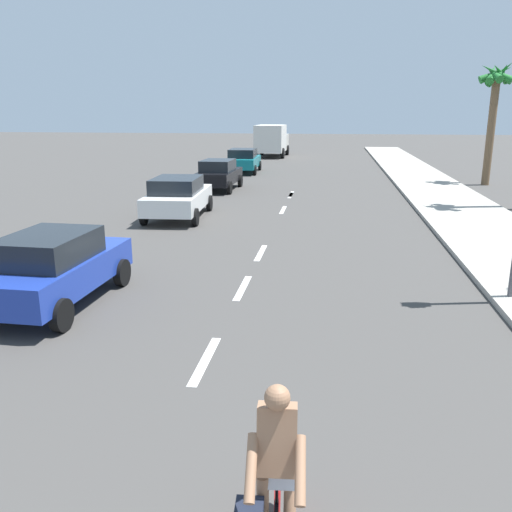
% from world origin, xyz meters
% --- Properties ---
extents(ground_plane, '(160.00, 160.00, 0.00)m').
position_xyz_m(ground_plane, '(0.00, 20.00, 0.00)').
color(ground_plane, '#423F3D').
extents(sidewalk_strip, '(3.60, 80.00, 0.14)m').
position_xyz_m(sidewalk_strip, '(7.26, 22.00, 0.07)').
color(sidewalk_strip, '#9E998E').
rests_on(sidewalk_strip, ground).
extents(lane_stripe_2, '(0.16, 1.80, 0.01)m').
position_xyz_m(lane_stripe_2, '(0.00, 8.28, 0.00)').
color(lane_stripe_2, white).
rests_on(lane_stripe_2, ground).
extents(lane_stripe_3, '(0.16, 1.80, 0.01)m').
position_xyz_m(lane_stripe_3, '(0.00, 12.08, 0.00)').
color(lane_stripe_3, white).
rests_on(lane_stripe_3, ground).
extents(lane_stripe_4, '(0.16, 1.80, 0.01)m').
position_xyz_m(lane_stripe_4, '(0.00, 15.30, 0.00)').
color(lane_stripe_4, white).
rests_on(lane_stripe_4, ground).
extents(lane_stripe_5, '(0.16, 1.80, 0.01)m').
position_xyz_m(lane_stripe_5, '(0.00, 22.37, 0.00)').
color(lane_stripe_5, white).
rests_on(lane_stripe_5, ground).
extents(lane_stripe_6, '(0.16, 1.80, 0.01)m').
position_xyz_m(lane_stripe_6, '(0.00, 26.44, 0.00)').
color(lane_stripe_6, white).
rests_on(lane_stripe_6, ground).
extents(lane_stripe_7, '(0.16, 1.80, 0.01)m').
position_xyz_m(lane_stripe_7, '(0.00, 26.82, 0.00)').
color(lane_stripe_7, white).
rests_on(lane_stripe_7, ground).
extents(cyclist, '(0.65, 1.71, 1.82)m').
position_xyz_m(cyclist, '(1.54, 4.26, 0.83)').
color(cyclist, black).
rests_on(cyclist, ground).
extents(parked_car_blue, '(1.99, 4.11, 1.57)m').
position_xyz_m(parked_car_blue, '(-3.73, 10.45, 0.84)').
color(parked_car_blue, '#1E389E').
rests_on(parked_car_blue, ground).
extents(parked_car_white, '(2.28, 4.59, 1.57)m').
position_xyz_m(parked_car_white, '(-3.85, 20.14, 0.84)').
color(parked_car_white, white).
rests_on(parked_car_white, ground).
extents(parked_car_black, '(1.98, 4.12, 1.57)m').
position_xyz_m(parked_car_black, '(-3.85, 27.72, 0.84)').
color(parked_car_black, black).
rests_on(parked_car_black, ground).
extents(parked_car_teal, '(2.19, 4.57, 1.57)m').
position_xyz_m(parked_car_teal, '(-3.93, 36.01, 0.84)').
color(parked_car_teal, '#14727A').
rests_on(parked_car_teal, ground).
extents(delivery_truck, '(2.77, 6.28, 2.80)m').
position_xyz_m(delivery_truck, '(-3.50, 49.12, 1.50)').
color(delivery_truck, beige).
rests_on(delivery_truck, ground).
extents(palm_tree_distant, '(1.85, 1.82, 6.68)m').
position_xyz_m(palm_tree_distant, '(10.45, 31.77, 4.97)').
color(palm_tree_distant, brown).
rests_on(palm_tree_distant, ground).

